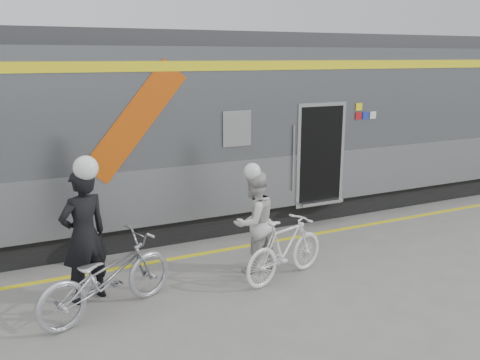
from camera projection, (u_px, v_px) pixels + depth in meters
ground at (240, 305)px, 7.58m from camera, size 90.00×90.00×0.00m
train at (200, 129)px, 11.20m from camera, size 24.00×3.17×4.10m
safety_strip at (191, 256)px, 9.47m from camera, size 24.00×0.12×0.01m
man at (84, 236)px, 7.53m from camera, size 0.88×0.73×2.06m
bicycle_left at (107, 276)px, 7.25m from camera, size 2.28×1.47×1.13m
woman at (254, 222)px, 8.66m from camera, size 1.00×0.88×1.75m
bicycle_right at (285, 249)px, 8.38m from camera, size 1.83×0.98×1.06m
helmet_man at (78, 156)px, 7.25m from camera, size 0.36×0.36×0.36m
helmet_woman at (254, 164)px, 8.42m from camera, size 0.28×0.28×0.28m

